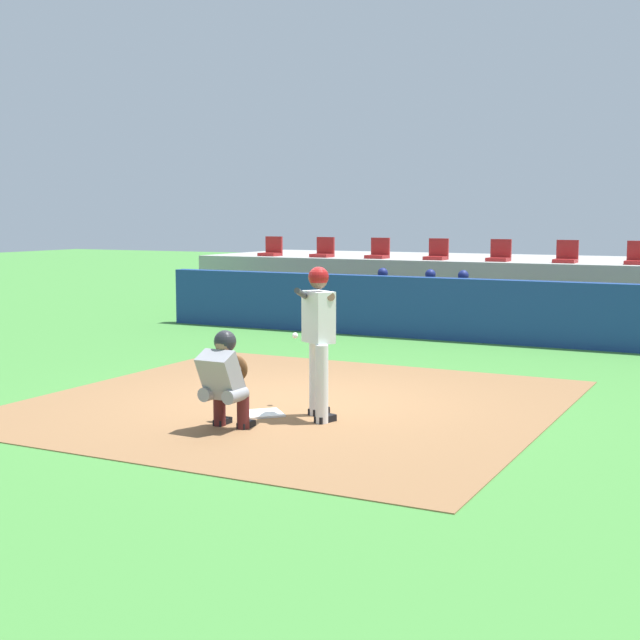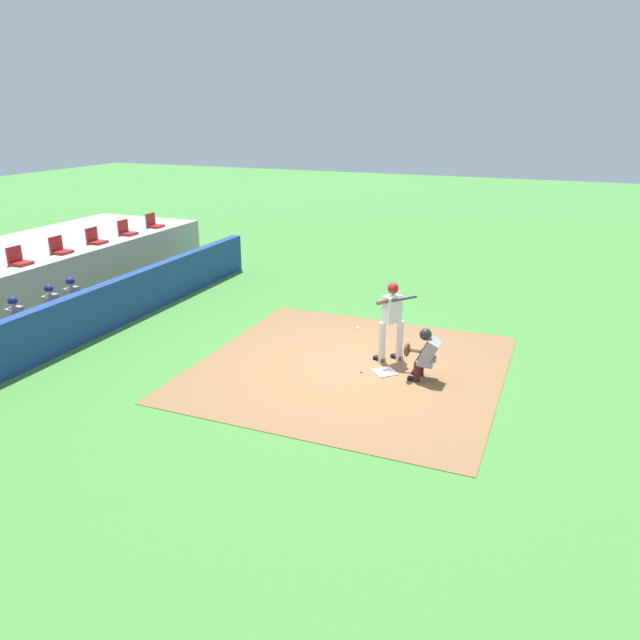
{
  "view_description": "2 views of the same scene",
  "coord_description": "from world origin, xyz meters",
  "px_view_note": "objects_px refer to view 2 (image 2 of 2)",
  "views": [
    {
      "loc": [
        5.38,
        -9.85,
        2.38
      ],
      "look_at": [
        0.0,
        0.7,
        1.0
      ],
      "focal_mm": 50.0,
      "sensor_mm": 36.0,
      "label": 1
    },
    {
      "loc": [
        -11.38,
        -3.99,
        5.34
      ],
      "look_at": [
        0.0,
        0.7,
        1.0
      ],
      "focal_mm": 33.83,
      "sensor_mm": 36.0,
      "label": 2
    }
  ],
  "objects_px": {
    "stadium_seat_7": "(126,231)",
    "dugout_player_1": "(56,309)",
    "dugout_player_0": "(20,323)",
    "dugout_player_2": "(77,301)",
    "stadium_seat_8": "(154,223)",
    "catcher_crouched": "(424,352)",
    "stadium_seat_5": "(60,249)",
    "stadium_seat_6": "(95,239)",
    "home_plate": "(385,372)",
    "stadium_seat_4": "(18,260)",
    "batter_at_plate": "(392,317)"
  },
  "relations": [
    {
      "from": "batter_at_plate",
      "to": "stadium_seat_6",
      "type": "xyz_separation_m",
      "value": [
        2.2,
        10.08,
        0.5
      ]
    },
    {
      "from": "home_plate",
      "to": "catcher_crouched",
      "type": "height_order",
      "value": "catcher_crouched"
    },
    {
      "from": "dugout_player_2",
      "to": "stadium_seat_4",
      "type": "xyz_separation_m",
      "value": [
        0.2,
        2.03,
        0.86
      ]
    },
    {
      "from": "dugout_player_2",
      "to": "stadium_seat_5",
      "type": "relative_size",
      "value": 2.71
    },
    {
      "from": "home_plate",
      "to": "stadium_seat_6",
      "type": "bearing_deg",
      "value": 74.16
    },
    {
      "from": "batter_at_plate",
      "to": "stadium_seat_6",
      "type": "height_order",
      "value": "stadium_seat_6"
    },
    {
      "from": "dugout_player_0",
      "to": "stadium_seat_7",
      "type": "distance_m",
      "value": 6.67
    },
    {
      "from": "dugout_player_1",
      "to": "stadium_seat_8",
      "type": "distance_m",
      "value": 7.04
    },
    {
      "from": "batter_at_plate",
      "to": "stadium_seat_8",
      "type": "bearing_deg",
      "value": 63.24
    },
    {
      "from": "home_plate",
      "to": "dugout_player_0",
      "type": "height_order",
      "value": "dugout_player_0"
    },
    {
      "from": "dugout_player_1",
      "to": "stadium_seat_4",
      "type": "xyz_separation_m",
      "value": [
        0.9,
        2.03,
        0.86
      ]
    },
    {
      "from": "batter_at_plate",
      "to": "catcher_crouched",
      "type": "height_order",
      "value": "batter_at_plate"
    },
    {
      "from": "stadium_seat_4",
      "to": "stadium_seat_8",
      "type": "height_order",
      "value": "same"
    },
    {
      "from": "home_plate",
      "to": "stadium_seat_5",
      "type": "height_order",
      "value": "stadium_seat_5"
    },
    {
      "from": "catcher_crouched",
      "to": "stadium_seat_7",
      "type": "relative_size",
      "value": 3.83
    },
    {
      "from": "stadium_seat_4",
      "to": "stadium_seat_8",
      "type": "xyz_separation_m",
      "value": [
        5.78,
        0.0,
        0.0
      ]
    },
    {
      "from": "batter_at_plate",
      "to": "stadium_seat_5",
      "type": "height_order",
      "value": "stadium_seat_5"
    },
    {
      "from": "dugout_player_0",
      "to": "dugout_player_2",
      "type": "xyz_separation_m",
      "value": [
        1.76,
        0.0,
        0.0
      ]
    },
    {
      "from": "home_plate",
      "to": "dugout_player_2",
      "type": "height_order",
      "value": "dugout_player_2"
    },
    {
      "from": "stadium_seat_5",
      "to": "stadium_seat_8",
      "type": "xyz_separation_m",
      "value": [
        4.33,
        0.0,
        0.0
      ]
    },
    {
      "from": "dugout_player_0",
      "to": "stadium_seat_6",
      "type": "distance_m",
      "value": 5.33
    },
    {
      "from": "dugout_player_0",
      "to": "stadium_seat_8",
      "type": "bearing_deg",
      "value": 14.73
    },
    {
      "from": "dugout_player_2",
      "to": "stadium_seat_7",
      "type": "bearing_deg",
      "value": 24.17
    },
    {
      "from": "stadium_seat_5",
      "to": "dugout_player_0",
      "type": "bearing_deg",
      "value": -149.16
    },
    {
      "from": "stadium_seat_4",
      "to": "batter_at_plate",
      "type": "bearing_deg",
      "value": -86.07
    },
    {
      "from": "dugout_player_0",
      "to": "stadium_seat_8",
      "type": "xyz_separation_m",
      "value": [
        7.74,
        2.03,
        0.86
      ]
    },
    {
      "from": "catcher_crouched",
      "to": "dugout_player_0",
      "type": "distance_m",
      "value": 9.17
    },
    {
      "from": "stadium_seat_6",
      "to": "dugout_player_2",
      "type": "bearing_deg",
      "value": -146.62
    },
    {
      "from": "stadium_seat_5",
      "to": "stadium_seat_4",
      "type": "bearing_deg",
      "value": 180.0
    },
    {
      "from": "stadium_seat_4",
      "to": "dugout_player_0",
      "type": "bearing_deg",
      "value": -133.99
    },
    {
      "from": "catcher_crouched",
      "to": "stadium_seat_5",
      "type": "height_order",
      "value": "stadium_seat_5"
    },
    {
      "from": "batter_at_plate",
      "to": "stadium_seat_4",
      "type": "bearing_deg",
      "value": 93.93
    },
    {
      "from": "stadium_seat_4",
      "to": "stadium_seat_5",
      "type": "xyz_separation_m",
      "value": [
        1.44,
        0.0,
        0.0
      ]
    },
    {
      "from": "home_plate",
      "to": "dugout_player_0",
      "type": "xyz_separation_m",
      "value": [
        -1.96,
        8.14,
        0.65
      ]
    },
    {
      "from": "dugout_player_2",
      "to": "stadium_seat_7",
      "type": "relative_size",
      "value": 2.71
    },
    {
      "from": "stadium_seat_6",
      "to": "stadium_seat_7",
      "type": "height_order",
      "value": "same"
    },
    {
      "from": "stadium_seat_6",
      "to": "stadium_seat_8",
      "type": "height_order",
      "value": "same"
    },
    {
      "from": "stadium_seat_7",
      "to": "dugout_player_1",
      "type": "bearing_deg",
      "value": -158.76
    },
    {
      "from": "batter_at_plate",
      "to": "dugout_player_2",
      "type": "xyz_separation_m",
      "value": [
        -0.89,
        8.05,
        -0.36
      ]
    },
    {
      "from": "dugout_player_2",
      "to": "stadium_seat_8",
      "type": "height_order",
      "value": "stadium_seat_8"
    },
    {
      "from": "dugout_player_0",
      "to": "stadium_seat_7",
      "type": "xyz_separation_m",
      "value": [
        6.3,
        2.03,
        0.86
      ]
    },
    {
      "from": "stadium_seat_5",
      "to": "stadium_seat_6",
      "type": "bearing_deg",
      "value": 0.0
    },
    {
      "from": "dugout_player_2",
      "to": "catcher_crouched",
      "type": "bearing_deg",
      "value": -88.75
    },
    {
      "from": "catcher_crouched",
      "to": "dugout_player_1",
      "type": "distance_m",
      "value": 9.0
    },
    {
      "from": "stadium_seat_7",
      "to": "stadium_seat_8",
      "type": "relative_size",
      "value": 1.0
    },
    {
      "from": "catcher_crouched",
      "to": "dugout_player_2",
      "type": "distance_m",
      "value": 8.96
    },
    {
      "from": "home_plate",
      "to": "batter_at_plate",
      "type": "height_order",
      "value": "batter_at_plate"
    },
    {
      "from": "dugout_player_0",
      "to": "stadium_seat_4",
      "type": "distance_m",
      "value": 2.96
    },
    {
      "from": "dugout_player_1",
      "to": "stadium_seat_6",
      "type": "distance_m",
      "value": 4.39
    },
    {
      "from": "stadium_seat_5",
      "to": "stadium_seat_6",
      "type": "height_order",
      "value": "same"
    }
  ]
}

